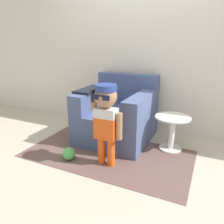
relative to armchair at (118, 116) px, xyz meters
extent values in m
plane|color=#BCB29E|center=(0.16, -0.26, -0.32)|extent=(10.00, 10.00, 0.00)
cube|color=silver|center=(0.16, 0.53, 0.98)|extent=(10.00, 0.05, 2.60)
cube|color=#475684|center=(0.00, -0.04, -0.11)|extent=(0.91, 0.97, 0.41)
cube|color=#475684|center=(0.00, 0.36, 0.32)|extent=(0.91, 0.16, 0.45)
cube|color=#475684|center=(-0.35, -0.12, 0.22)|extent=(0.20, 0.81, 0.26)
cube|color=#475684|center=(0.36, -0.12, 0.22)|extent=(0.20, 0.81, 0.26)
cube|color=black|center=(-0.35, -0.12, 0.37)|extent=(0.24, 0.53, 0.03)
cylinder|color=#E05119|center=(0.12, -0.71, -0.16)|extent=(0.08, 0.08, 0.32)
cylinder|color=#E05119|center=(0.24, -0.71, -0.16)|extent=(0.08, 0.08, 0.32)
cube|color=#E05119|center=(0.18, -0.71, 0.11)|extent=(0.23, 0.13, 0.23)
cube|color=silver|center=(0.18, -0.71, 0.28)|extent=(0.23, 0.13, 0.10)
sphere|color=#997051|center=(0.18, -0.71, 0.46)|extent=(0.23, 0.23, 0.23)
cylinder|color=navy|center=(0.18, -0.71, 0.54)|extent=(0.22, 0.22, 0.06)
cube|color=navy|center=(0.18, -0.61, 0.52)|extent=(0.13, 0.11, 0.01)
cube|color=#0F1433|center=(0.18, -0.82, 0.47)|extent=(0.19, 0.01, 0.05)
cylinder|color=#997051|center=(0.33, -0.71, 0.16)|extent=(0.07, 0.07, 0.28)
cylinder|color=#997051|center=(0.04, -0.71, 0.38)|extent=(0.09, 0.07, 0.17)
cube|color=black|center=(0.05, -0.73, 0.46)|extent=(0.02, 0.07, 0.13)
cylinder|color=white|center=(0.76, -0.04, -0.31)|extent=(0.28, 0.28, 0.02)
cylinder|color=white|center=(0.76, -0.04, -0.11)|extent=(0.08, 0.08, 0.42)
cylinder|color=white|center=(0.76, -0.04, 0.11)|extent=(0.43, 0.43, 0.02)
cube|color=brown|center=(0.09, -0.50, -0.32)|extent=(1.97, 1.06, 0.01)
sphere|color=#4CB256|center=(-0.26, -0.81, -0.25)|extent=(0.15, 0.15, 0.15)
camera|label=1|loc=(1.15, -2.63, 0.97)|focal=35.00mm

